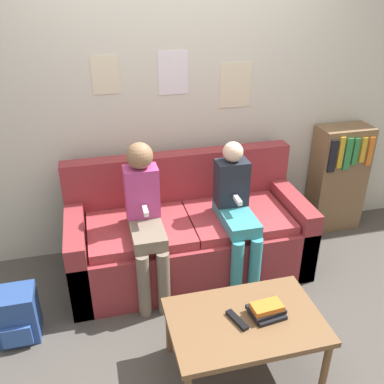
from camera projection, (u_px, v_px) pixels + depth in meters
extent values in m
plane|color=#4C4742|center=(204.00, 308.00, 3.13)|extent=(10.00, 10.00, 0.00)
cube|color=beige|center=(173.00, 97.00, 3.38)|extent=(8.00, 0.06, 2.60)
cube|color=beige|center=(105.00, 75.00, 3.14)|extent=(0.20, 0.00, 0.28)
cube|color=silver|center=(173.00, 73.00, 3.26)|extent=(0.23, 0.00, 0.33)
cube|color=beige|center=(236.00, 85.00, 3.43)|extent=(0.26, 0.00, 0.36)
cube|color=maroon|center=(189.00, 247.00, 3.43)|extent=(1.85, 0.79, 0.44)
cube|color=maroon|center=(179.00, 179.00, 3.50)|extent=(1.85, 0.14, 0.47)
cube|color=maroon|center=(78.00, 255.00, 3.21)|extent=(0.14, 0.79, 0.60)
cube|color=maroon|center=(288.00, 225.00, 3.58)|extent=(0.14, 0.79, 0.60)
cube|color=#A1343A|center=(140.00, 229.00, 3.20)|extent=(0.77, 0.63, 0.07)
cube|color=#A1343A|center=(238.00, 216.00, 3.37)|extent=(0.77, 0.63, 0.07)
cube|color=brown|center=(245.00, 321.00, 2.48)|extent=(0.89, 0.59, 0.04)
cylinder|color=brown|center=(326.00, 367.00, 2.44)|extent=(0.04, 0.04, 0.37)
cylinder|color=brown|center=(169.00, 328.00, 2.71)|extent=(0.04, 0.04, 0.37)
cylinder|color=brown|center=(287.00, 306.00, 2.88)|extent=(0.04, 0.04, 0.37)
cylinder|color=#756656|center=(144.00, 286.00, 2.96)|extent=(0.09, 0.09, 0.51)
cylinder|color=#756656|center=(164.00, 283.00, 2.99)|extent=(0.09, 0.09, 0.51)
cube|color=#756656|center=(146.00, 229.00, 3.06)|extent=(0.23, 0.49, 0.09)
cube|color=#B73D7F|center=(142.00, 192.00, 3.07)|extent=(0.24, 0.16, 0.38)
sphere|color=#8C6647|center=(140.00, 156.00, 2.94)|extent=(0.19, 0.19, 0.19)
cube|color=white|center=(145.00, 211.00, 2.97)|extent=(0.03, 0.12, 0.03)
cylinder|color=teal|center=(237.00, 271.00, 3.11)|extent=(0.09, 0.09, 0.51)
cylinder|color=teal|center=(255.00, 268.00, 3.14)|extent=(0.09, 0.09, 0.51)
cube|color=teal|center=(236.00, 217.00, 3.20)|extent=(0.23, 0.49, 0.09)
cube|color=#1E232D|center=(231.00, 183.00, 3.22)|extent=(0.24, 0.16, 0.35)
sphere|color=beige|center=(233.00, 152.00, 3.10)|extent=(0.15, 0.15, 0.15)
cube|color=white|center=(238.00, 200.00, 3.12)|extent=(0.03, 0.12, 0.03)
cube|color=black|center=(237.00, 320.00, 2.45)|extent=(0.09, 0.17, 0.02)
cube|color=black|center=(268.00, 314.00, 2.49)|extent=(0.20, 0.16, 0.02)
cube|color=black|center=(266.00, 309.00, 2.49)|extent=(0.22, 0.17, 0.02)
cube|color=orange|center=(267.00, 307.00, 2.47)|extent=(0.19, 0.12, 0.03)
cube|color=brown|center=(337.00, 178.00, 3.92)|extent=(0.47, 0.26, 0.99)
cube|color=black|center=(333.00, 156.00, 3.63)|extent=(0.06, 0.02, 0.29)
cube|color=gold|center=(341.00, 153.00, 3.63)|extent=(0.05, 0.02, 0.28)
cube|color=#2D8442|center=(348.00, 154.00, 3.66)|extent=(0.06, 0.02, 0.29)
cube|color=#2D8442|center=(356.00, 152.00, 3.66)|extent=(0.05, 0.02, 0.24)
cube|color=gold|center=(363.00, 150.00, 3.68)|extent=(0.04, 0.02, 0.23)
cube|color=orange|center=(370.00, 151.00, 3.70)|extent=(0.04, 0.02, 0.26)
cube|color=#284789|center=(17.00, 314.00, 2.82)|extent=(0.26, 0.23, 0.36)
cube|color=#3055A5|center=(17.00, 337.00, 2.74)|extent=(0.18, 0.03, 0.14)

